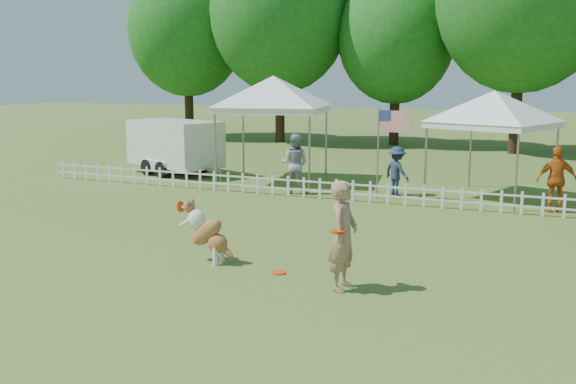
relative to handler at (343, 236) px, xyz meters
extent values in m
plane|color=#38571B|center=(-1.93, 0.37, -0.91)|extent=(120.00, 120.00, 0.00)
imported|color=#A17A60|center=(0.00, 0.00, 0.00)|extent=(0.45, 0.67, 1.82)
cylinder|color=red|center=(-1.33, 0.36, -0.90)|extent=(0.28, 0.28, 0.02)
imported|color=#96979B|center=(-4.20, 7.92, -0.01)|extent=(0.93, 0.76, 1.80)
imported|color=#25304F|center=(-1.29, 8.81, -0.19)|extent=(1.07, 0.97, 1.45)
imported|color=#CA5B17|center=(3.09, 8.04, -0.05)|extent=(1.09, 0.70, 1.72)
camera|label=1|loc=(3.21, -9.70, 2.55)|focal=40.00mm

